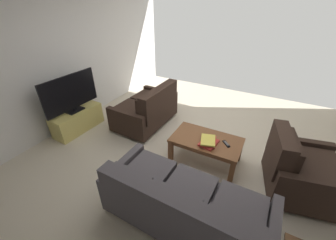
# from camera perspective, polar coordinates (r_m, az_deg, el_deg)

# --- Properties ---
(ground_plane) EXTENTS (5.14, 5.98, 0.01)m
(ground_plane) POSITION_cam_1_polar(r_m,az_deg,el_deg) (3.75, 6.05, -7.71)
(ground_plane) COLOR beige
(wall_right) EXTENTS (0.12, 5.98, 2.58)m
(wall_right) POSITION_cam_1_polar(r_m,az_deg,el_deg) (4.64, -24.84, 15.38)
(wall_right) COLOR silver
(wall_right) RESTS_ON ground
(sofa_main) EXTENTS (1.89, 0.87, 0.79)m
(sofa_main) POSITION_cam_1_polar(r_m,az_deg,el_deg) (2.49, 4.11, -22.46)
(sofa_main) COLOR black
(sofa_main) RESTS_ON ground
(loveseat_near) EXTENTS (0.90, 1.32, 0.87)m
(loveseat_near) POSITION_cam_1_polar(r_m,az_deg,el_deg) (4.22, -5.60, 3.04)
(loveseat_near) COLOR black
(loveseat_near) RESTS_ON ground
(coffee_table) EXTENTS (1.07, 0.62, 0.43)m
(coffee_table) POSITION_cam_1_polar(r_m,az_deg,el_deg) (3.32, 10.48, -6.14)
(coffee_table) COLOR brown
(coffee_table) RESTS_ON ground
(tv_stand) EXTENTS (0.41, 0.99, 0.43)m
(tv_stand) POSITION_cam_1_polar(r_m,az_deg,el_deg) (4.47, -23.63, -0.06)
(tv_stand) COLOR #D8C666
(tv_stand) RESTS_ON ground
(flat_tv) EXTENTS (0.21, 1.11, 0.70)m
(flat_tv) POSITION_cam_1_polar(r_m,az_deg,el_deg) (4.22, -25.28, 6.71)
(flat_tv) COLOR black
(flat_tv) RESTS_ON tv_stand
(armchair_side) EXTENTS (1.00, 1.04, 0.90)m
(armchair_side) POSITION_cam_1_polar(r_m,az_deg,el_deg) (3.28, 32.34, -11.63)
(armchair_side) COLOR black
(armchair_side) RESTS_ON ground
(book_stack) EXTENTS (0.28, 0.34, 0.08)m
(book_stack) POSITION_cam_1_polar(r_m,az_deg,el_deg) (3.17, 11.05, -5.84)
(book_stack) COLOR #C63833
(book_stack) RESTS_ON coffee_table
(tv_remote) EXTENTS (0.14, 0.15, 0.02)m
(tv_remote) POSITION_cam_1_polar(r_m,az_deg,el_deg) (3.23, 15.78, -6.33)
(tv_remote) COLOR black
(tv_remote) RESTS_ON coffee_table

